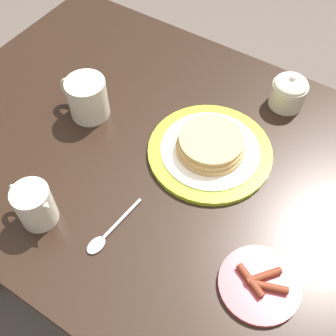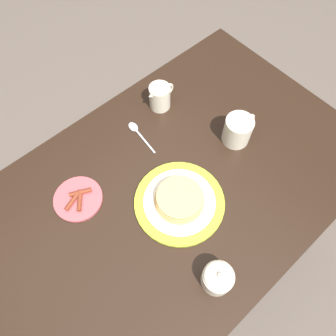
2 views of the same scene
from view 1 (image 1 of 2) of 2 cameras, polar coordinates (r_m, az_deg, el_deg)
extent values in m
plane|color=#51473F|center=(1.58, 4.11, -17.04)|extent=(8.00, 8.00, 0.00)
cube|color=black|center=(0.93, 6.70, -2.48)|extent=(1.46, 0.83, 0.03)
cube|color=black|center=(1.65, -9.27, 9.79)|extent=(0.07, 0.07, 0.71)
cylinder|color=#AAC628|center=(0.96, 5.69, 2.22)|extent=(0.28, 0.28, 0.01)
cylinder|color=white|center=(0.95, 5.73, 2.52)|extent=(0.22, 0.22, 0.00)
cylinder|color=tan|center=(0.94, 5.77, 2.83)|extent=(0.15, 0.15, 0.01)
cylinder|color=tan|center=(0.93, 5.83, 3.31)|extent=(0.15, 0.15, 0.01)
cylinder|color=tan|center=(0.92, 5.89, 3.80)|extent=(0.14, 0.14, 0.01)
cylinder|color=#B2474C|center=(0.82, 12.28, -15.13)|extent=(0.15, 0.15, 0.01)
cylinder|color=maroon|center=(0.81, 13.54, -15.37)|extent=(0.07, 0.04, 0.01)
cylinder|color=maroon|center=(0.80, 11.10, -14.71)|extent=(0.07, 0.04, 0.01)
cylinder|color=maroon|center=(0.81, 12.86, -14.04)|extent=(0.05, 0.06, 0.01)
cylinder|color=beige|center=(1.02, -10.81, 9.27)|extent=(0.09, 0.09, 0.10)
torus|color=beige|center=(1.05, -12.81, 10.18)|extent=(0.07, 0.01, 0.07)
cylinder|color=#472819|center=(0.99, -11.19, 10.98)|extent=(0.08, 0.08, 0.00)
cylinder|color=beige|center=(0.86, -17.56, -4.87)|extent=(0.08, 0.08, 0.09)
cone|color=beige|center=(0.82, -16.47, -4.80)|extent=(0.04, 0.03, 0.04)
torus|color=beige|center=(0.88, -19.45, -3.36)|extent=(0.05, 0.01, 0.05)
cylinder|color=beige|center=(1.08, 15.93, 9.55)|extent=(0.09, 0.09, 0.06)
ellipsoid|color=beige|center=(1.05, 16.36, 10.87)|extent=(0.08, 0.08, 0.03)
sphere|color=beige|center=(1.04, 16.58, 11.55)|extent=(0.02, 0.02, 0.02)
cylinder|color=silver|center=(0.86, -6.17, -6.74)|extent=(0.02, 0.11, 0.01)
ellipsoid|color=silver|center=(0.84, -9.71, -10.28)|extent=(0.03, 0.05, 0.01)
camera|label=2|loc=(0.83, 64.79, 50.90)|focal=35.00mm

